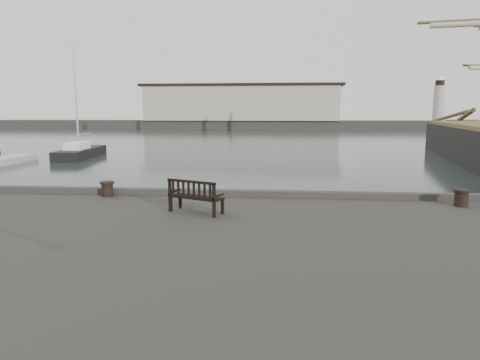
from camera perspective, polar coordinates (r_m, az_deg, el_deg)
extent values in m
plane|color=black|center=(13.15, -1.42, -8.70)|extent=(400.00, 400.00, 0.00)
cube|color=#383530|center=(104.49, 4.56, 7.38)|extent=(140.00, 8.00, 2.00)
cube|color=#AAA69E|center=(104.88, 0.15, 10.15)|extent=(46.00, 9.00, 8.00)
cube|color=black|center=(105.05, 0.15, 12.49)|extent=(48.00, 9.50, 0.60)
cylinder|color=#AAA69E|center=(110.65, 24.95, 9.26)|extent=(2.40, 2.40, 8.00)
sphere|color=silver|center=(110.88, 25.14, 12.04)|extent=(1.61, 1.61, 1.61)
cube|color=black|center=(10.53, -5.86, -2.31)|extent=(1.47, 1.00, 0.03)
cube|color=black|center=(10.33, -6.52, -1.37)|extent=(1.30, 0.61, 0.42)
cube|color=black|center=(10.57, -5.84, -3.33)|extent=(1.36, 0.90, 0.38)
cylinder|color=black|center=(13.14, -17.27, -1.14)|extent=(0.53, 0.53, 0.44)
cylinder|color=black|center=(12.62, 27.41, -2.13)|extent=(0.51, 0.51, 0.45)
cube|color=black|center=(40.86, -20.43, 3.00)|extent=(3.07, 8.37, 1.40)
cube|color=silver|center=(40.78, -20.51, 4.39)|extent=(1.75, 3.00, 0.60)
cylinder|color=#B2B5B7|center=(40.69, -20.85, 10.36)|extent=(0.16, 0.16, 9.09)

